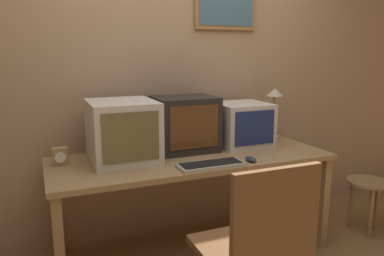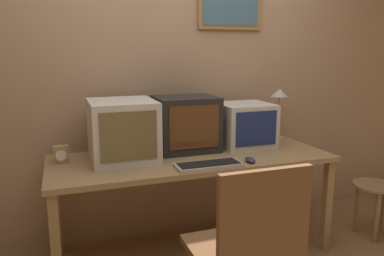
{
  "view_description": "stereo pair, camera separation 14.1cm",
  "coord_description": "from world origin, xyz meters",
  "px_view_note": "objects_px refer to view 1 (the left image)",
  "views": [
    {
      "loc": [
        -0.99,
        -1.7,
        1.46
      ],
      "look_at": [
        0.0,
        0.65,
        0.93
      ],
      "focal_mm": 35.0,
      "sensor_mm": 36.0,
      "label": 1
    },
    {
      "loc": [
        -0.86,
        -1.76,
        1.46
      ],
      "look_at": [
        0.0,
        0.65,
        0.93
      ],
      "focal_mm": 35.0,
      "sensor_mm": 36.0,
      "label": 2
    }
  ],
  "objects_px": {
    "monitor_left": "(123,131)",
    "monitor_right": "(242,124)",
    "monitor_center": "(185,124)",
    "desk_clock": "(60,157)",
    "side_stool": "(367,193)",
    "desk_lamp": "(274,100)",
    "keyboard_main": "(211,165)",
    "mouse_near_keyboard": "(251,159)"
  },
  "relations": [
    {
      "from": "monitor_left",
      "to": "monitor_right",
      "type": "height_order",
      "value": "monitor_left"
    },
    {
      "from": "monitor_right",
      "to": "desk_clock",
      "type": "height_order",
      "value": "monitor_right"
    },
    {
      "from": "monitor_right",
      "to": "keyboard_main",
      "type": "relative_size",
      "value": 0.93
    },
    {
      "from": "monitor_center",
      "to": "desk_clock",
      "type": "relative_size",
      "value": 3.78
    },
    {
      "from": "monitor_left",
      "to": "desk_lamp",
      "type": "bearing_deg",
      "value": 7.71
    },
    {
      "from": "monitor_center",
      "to": "desk_lamp",
      "type": "bearing_deg",
      "value": 6.52
    },
    {
      "from": "monitor_center",
      "to": "keyboard_main",
      "type": "height_order",
      "value": "monitor_center"
    },
    {
      "from": "mouse_near_keyboard",
      "to": "monitor_center",
      "type": "bearing_deg",
      "value": 123.4
    },
    {
      "from": "keyboard_main",
      "to": "desk_clock",
      "type": "height_order",
      "value": "desk_clock"
    },
    {
      "from": "desk_lamp",
      "to": "monitor_center",
      "type": "bearing_deg",
      "value": -173.48
    },
    {
      "from": "side_stool",
      "to": "monitor_center",
      "type": "bearing_deg",
      "value": 162.86
    },
    {
      "from": "desk_lamp",
      "to": "side_stool",
      "type": "bearing_deg",
      "value": -43.48
    },
    {
      "from": "monitor_left",
      "to": "desk_clock",
      "type": "relative_size",
      "value": 4.13
    },
    {
      "from": "monitor_center",
      "to": "side_stool",
      "type": "distance_m",
      "value": 1.6
    },
    {
      "from": "monitor_right",
      "to": "side_stool",
      "type": "distance_m",
      "value": 1.18
    },
    {
      "from": "keyboard_main",
      "to": "side_stool",
      "type": "relative_size",
      "value": 0.99
    },
    {
      "from": "monitor_center",
      "to": "monitor_left",
      "type": "bearing_deg",
      "value": -170.2
    },
    {
      "from": "side_stool",
      "to": "desk_clock",
      "type": "bearing_deg",
      "value": 170.36
    },
    {
      "from": "monitor_right",
      "to": "desk_lamp",
      "type": "xyz_separation_m",
      "value": [
        0.39,
        0.12,
        0.16
      ]
    },
    {
      "from": "monitor_left",
      "to": "side_stool",
      "type": "distance_m",
      "value": 2.03
    },
    {
      "from": "monitor_left",
      "to": "keyboard_main",
      "type": "bearing_deg",
      "value": -37.2
    },
    {
      "from": "monitor_center",
      "to": "desk_lamp",
      "type": "xyz_separation_m",
      "value": [
        0.85,
        0.1,
        0.13
      ]
    },
    {
      "from": "monitor_center",
      "to": "side_stool",
      "type": "relative_size",
      "value": 1.02
    },
    {
      "from": "monitor_left",
      "to": "desk_clock",
      "type": "height_order",
      "value": "monitor_left"
    },
    {
      "from": "monitor_center",
      "to": "monitor_right",
      "type": "distance_m",
      "value": 0.47
    },
    {
      "from": "monitor_right",
      "to": "desk_clock",
      "type": "distance_m",
      "value": 1.36
    },
    {
      "from": "monitor_center",
      "to": "mouse_near_keyboard",
      "type": "height_order",
      "value": "monitor_center"
    },
    {
      "from": "desk_clock",
      "to": "keyboard_main",
      "type": "bearing_deg",
      "value": -24.5
    },
    {
      "from": "keyboard_main",
      "to": "mouse_near_keyboard",
      "type": "relative_size",
      "value": 4.15
    },
    {
      "from": "monitor_right",
      "to": "mouse_near_keyboard",
      "type": "distance_m",
      "value": 0.48
    },
    {
      "from": "desk_lamp",
      "to": "side_stool",
      "type": "xyz_separation_m",
      "value": [
        0.56,
        -0.54,
        -0.73
      ]
    },
    {
      "from": "monitor_left",
      "to": "monitor_center",
      "type": "bearing_deg",
      "value": 9.8
    },
    {
      "from": "desk_lamp",
      "to": "side_stool",
      "type": "height_order",
      "value": "desk_lamp"
    },
    {
      "from": "monitor_right",
      "to": "side_stool",
      "type": "relative_size",
      "value": 0.92
    },
    {
      "from": "desk_lamp",
      "to": "keyboard_main",
      "type": "bearing_deg",
      "value": -147.35
    },
    {
      "from": "monitor_left",
      "to": "monitor_right",
      "type": "bearing_deg",
      "value": 3.4
    },
    {
      "from": "monitor_center",
      "to": "side_stool",
      "type": "xyz_separation_m",
      "value": [
        1.42,
        -0.44,
        -0.6
      ]
    },
    {
      "from": "monitor_center",
      "to": "monitor_right",
      "type": "xyz_separation_m",
      "value": [
        0.47,
        -0.03,
        -0.03
      ]
    },
    {
      "from": "monitor_right",
      "to": "monitor_left",
      "type": "bearing_deg",
      "value": -176.6
    },
    {
      "from": "mouse_near_keyboard",
      "to": "desk_lamp",
      "type": "bearing_deg",
      "value": 44.56
    },
    {
      "from": "keyboard_main",
      "to": "desk_clock",
      "type": "distance_m",
      "value": 0.98
    },
    {
      "from": "monitor_center",
      "to": "keyboard_main",
      "type": "bearing_deg",
      "value": -90.1
    }
  ]
}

